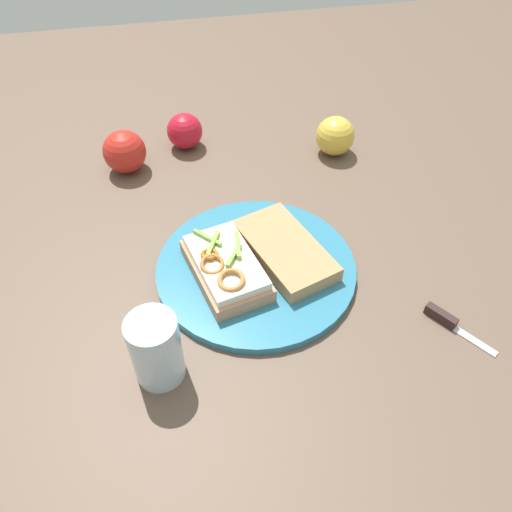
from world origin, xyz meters
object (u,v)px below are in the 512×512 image
(bread_slice_side, at_px, (285,250))
(apple_0, at_px, (335,136))
(sandwich, at_px, (226,267))
(drinking_glass, at_px, (156,349))
(apple_1, at_px, (185,131))
(apple_2, at_px, (125,152))
(knife, at_px, (449,322))
(plate, at_px, (256,268))

(bread_slice_side, height_order, apple_0, apple_0)
(sandwich, xyz_separation_m, bread_slice_side, (-0.09, -0.02, -0.01))
(sandwich, height_order, bread_slice_side, sandwich)
(drinking_glass, bearing_deg, apple_1, -99.92)
(apple_2, bearing_deg, apple_0, 176.26)
(sandwich, height_order, drinking_glass, drinking_glass)
(sandwich, relative_size, apple_1, 2.45)
(sandwich, distance_m, apple_1, 0.37)
(apple_2, bearing_deg, knife, 132.85)
(apple_2, relative_size, drinking_glass, 0.77)
(bread_slice_side, relative_size, knife, 1.80)
(plate, relative_size, sandwich, 1.79)
(drinking_glass, relative_size, knife, 1.06)
(sandwich, height_order, apple_2, apple_2)
(plate, xyz_separation_m, knife, (-0.24, 0.15, -0.00))
(bread_slice_side, bearing_deg, drinking_glass, 109.55)
(apple_1, distance_m, drinking_glass, 0.51)
(plate, height_order, apple_2, apple_2)
(apple_1, bearing_deg, bread_slice_side, 108.20)
(sandwich, height_order, apple_1, apple_1)
(apple_0, bearing_deg, plate, 52.63)
(drinking_glass, xyz_separation_m, knife, (-0.40, 0.01, -0.04))
(plate, height_order, knife, knife)
(apple_0, distance_m, apple_2, 0.40)
(knife, bearing_deg, sandwich, -149.73)
(sandwich, distance_m, knife, 0.32)
(sandwich, relative_size, knife, 1.76)
(apple_0, distance_m, apple_1, 0.29)
(bread_slice_side, distance_m, knife, 0.26)
(sandwich, bearing_deg, apple_2, 10.01)
(plate, height_order, apple_1, apple_1)
(plate, bearing_deg, apple_2, -58.98)
(plate, xyz_separation_m, apple_2, (0.18, -0.30, 0.03))
(apple_1, bearing_deg, sandwich, 93.00)
(sandwich, bearing_deg, plate, -89.38)
(sandwich, distance_m, apple_0, 0.39)
(sandwich, relative_size, apple_0, 2.28)
(plate, distance_m, apple_0, 0.35)
(apple_1, xyz_separation_m, apple_2, (0.12, 0.05, 0.00))
(apple_1, height_order, apple_2, apple_2)
(apple_2, xyz_separation_m, drinking_glass, (-0.03, 0.45, 0.01))
(sandwich, relative_size, bread_slice_side, 0.98)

